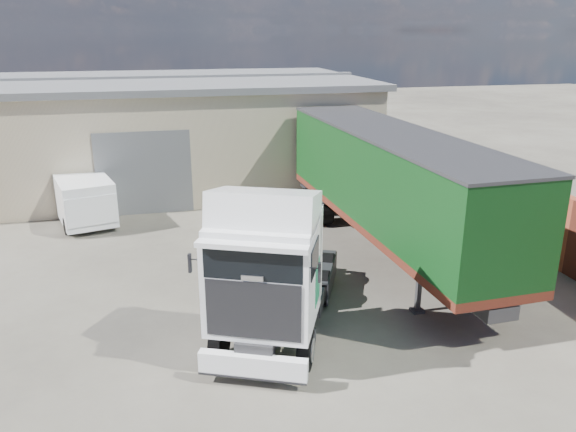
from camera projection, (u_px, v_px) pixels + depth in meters
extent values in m
plane|color=#282620|center=(221.00, 315.00, 15.80)|extent=(120.00, 120.00, 0.00)
cube|color=#BFB293|center=(63.00, 136.00, 28.46)|extent=(30.00, 12.00, 5.00)
cube|color=#5B5D60|center=(56.00, 83.00, 27.63)|extent=(30.60, 12.60, 0.30)
cube|color=#5B5D60|center=(144.00, 173.00, 24.00)|extent=(4.00, 0.08, 3.60)
cube|color=#5B5D60|center=(56.00, 79.00, 27.56)|extent=(30.60, 0.40, 0.15)
cube|color=maroon|center=(476.00, 190.00, 23.48)|extent=(0.35, 26.00, 2.50)
cylinder|color=black|center=(262.00, 345.00, 13.31)|extent=(2.59, 1.89, 1.03)
cylinder|color=black|center=(287.00, 285.00, 16.48)|extent=(2.64, 1.91, 1.03)
cylinder|color=black|center=(295.00, 267.00, 17.74)|extent=(2.64, 1.91, 1.03)
cube|color=#2D2D30|center=(280.00, 289.00, 15.37)|extent=(3.36, 6.20, 0.29)
cube|color=white|center=(253.00, 366.00, 12.45)|extent=(2.36, 1.21, 0.53)
cube|color=white|center=(264.00, 274.00, 13.10)|extent=(3.11, 3.01, 2.37)
cube|color=black|center=(253.00, 310.00, 12.17)|extent=(1.97, 0.91, 1.35)
cube|color=black|center=(252.00, 265.00, 11.86)|extent=(2.01, 0.92, 0.73)
cube|color=white|center=(265.00, 210.00, 12.80)|extent=(2.95, 2.68, 1.19)
cube|color=#0D5E3A|center=(219.00, 274.00, 13.75)|extent=(0.30, 0.67, 1.06)
cube|color=#0D5E3A|center=(318.00, 282.00, 13.34)|extent=(0.30, 0.67, 1.06)
cylinder|color=#2D2D30|center=(289.00, 265.00, 16.48)|extent=(1.40, 1.40, 0.12)
cube|color=#2D2D30|center=(418.00, 292.00, 15.79)|extent=(0.34, 0.34, 1.22)
cube|color=#2D2D30|center=(480.00, 284.00, 16.29)|extent=(0.34, 0.34, 1.22)
cylinder|color=black|center=(342.00, 203.00, 23.97)|extent=(2.86, 1.28, 1.17)
cube|color=#2D2D30|center=(387.00, 228.00, 19.76)|extent=(1.39, 13.28, 0.39)
cube|color=#571F13|center=(388.00, 218.00, 19.64)|extent=(3.27, 13.35, 0.27)
cube|color=black|center=(390.00, 175.00, 19.15)|extent=(3.27, 13.35, 2.87)
cube|color=#2D2D30|center=(393.00, 132.00, 18.69)|extent=(3.34, 13.42, 0.09)
cylinder|color=black|center=(91.00, 223.00, 22.34)|extent=(2.09, 1.17, 0.68)
cylinder|color=black|center=(77.00, 201.00, 25.10)|extent=(2.09, 1.17, 0.68)
cube|color=white|center=(81.00, 195.00, 23.48)|extent=(3.13, 5.10, 1.76)
cube|color=white|center=(90.00, 208.00, 21.86)|extent=(2.09, 1.40, 1.14)
cube|color=black|center=(87.00, 193.00, 21.86)|extent=(1.77, 0.55, 0.62)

